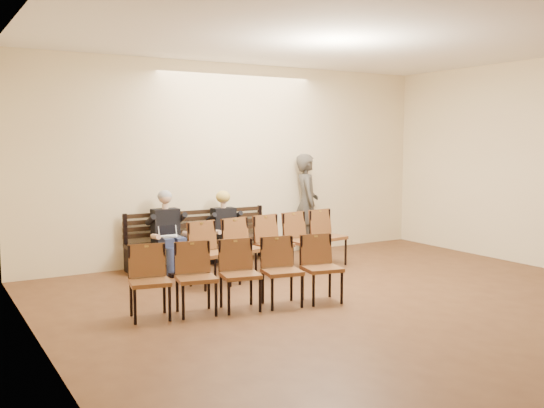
{
  "coord_description": "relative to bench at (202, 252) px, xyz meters",
  "views": [
    {
      "loc": [
        -5.05,
        -4.77,
        2.14
      ],
      "look_at": [
        0.17,
        4.05,
        1.06
      ],
      "focal_mm": 40.0,
      "sensor_mm": 36.0,
      "label": 1
    }
  ],
  "objects": [
    {
      "name": "ground",
      "position": [
        0.88,
        -4.65,
        -0.23
      ],
      "size": [
        10.0,
        10.0,
        0.0
      ],
      "primitive_type": "plane",
      "color": "brown",
      "rests_on": "ground"
    },
    {
      "name": "bench",
      "position": [
        0.0,
        0.0,
        0.0
      ],
      "size": [
        2.6,
        0.9,
        0.45
      ],
      "primitive_type": "cube",
      "color": "black",
      "rests_on": "ground"
    },
    {
      "name": "chair_row_back",
      "position": [
        -0.7,
        -2.76,
        0.22
      ],
      "size": [
        2.77,
        0.98,
        0.89
      ],
      "primitive_type": "cube",
      "rotation": [
        0.0,
        0.0,
        -0.19
      ],
      "color": "brown",
      "rests_on": "ground"
    },
    {
      "name": "seated_woman",
      "position": [
        0.41,
        -0.12,
        0.35
      ],
      "size": [
        0.5,
        0.69,
        1.15
      ],
      "primitive_type": null,
      "color": "black",
      "rests_on": "ground"
    },
    {
      "name": "laptop",
      "position": [
        -0.67,
        -0.29,
        0.34
      ],
      "size": [
        0.35,
        0.3,
        0.22
      ],
      "primitive_type": "cube",
      "rotation": [
        0.0,
        0.0,
        0.2
      ],
      "color": "#B6B7BB",
      "rests_on": "bench"
    },
    {
      "name": "bag",
      "position": [
        0.08,
        0.1,
        -0.07
      ],
      "size": [
        0.49,
        0.43,
        0.3
      ],
      "primitive_type": "cube",
      "rotation": [
        0.0,
        0.0,
        0.42
      ],
      "color": "black",
      "rests_on": "ground"
    },
    {
      "name": "passerby",
      "position": [
        2.23,
        0.1,
        0.86
      ],
      "size": [
        0.79,
        0.93,
        2.17
      ],
      "primitive_type": "imported",
      "rotation": [
        0.0,
        0.0,
        1.16
      ],
      "color": "#3A3630",
      "rests_on": "ground"
    },
    {
      "name": "room_walls",
      "position": [
        0.88,
        -3.86,
        2.31
      ],
      "size": [
        8.02,
        10.01,
        3.51
      ],
      "color": "beige",
      "rests_on": "ground"
    },
    {
      "name": "chair_row_front",
      "position": [
        0.7,
        -1.26,
        0.25
      ],
      "size": [
        2.98,
        0.97,
        0.96
      ],
      "primitive_type": "cube",
      "rotation": [
        0.0,
        0.0,
        0.15
      ],
      "color": "brown",
      "rests_on": "ground"
    },
    {
      "name": "seated_man",
      "position": [
        -0.65,
        -0.12,
        0.42
      ],
      "size": [
        0.54,
        0.75,
        1.29
      ],
      "primitive_type": null,
      "color": "black",
      "rests_on": "ground"
    },
    {
      "name": "water_bottle",
      "position": [
        0.51,
        -0.42,
        0.33
      ],
      "size": [
        0.07,
        0.07,
        0.22
      ],
      "primitive_type": "cylinder",
      "rotation": [
        0.0,
        0.0,
        -0.13
      ],
      "color": "silver",
      "rests_on": "bench"
    }
  ]
}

